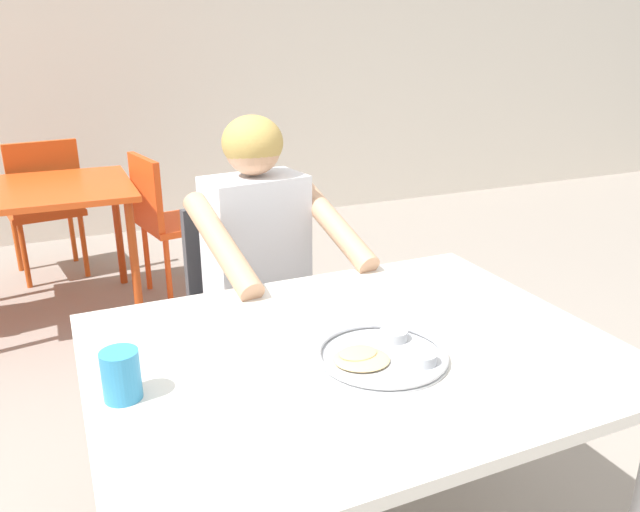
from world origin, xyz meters
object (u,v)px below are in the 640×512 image
drinking_cup (121,373)px  chair_red_right (167,215)px  thali_tray (383,354)px  chair_red_far (45,201)px  table_foreground (354,371)px  diner_foreground (269,262)px  table_background_red (41,203)px  chair_foreground (245,300)px

drinking_cup → chair_red_right: (0.49, 2.24, -0.30)m
drinking_cup → chair_red_right: 2.31m
thali_tray → chair_red_far: size_ratio=0.35×
chair_red_far → drinking_cup: bearing=-87.3°
table_foreground → chair_red_right: 2.25m
table_foreground → diner_foreground: size_ratio=1.03×
drinking_cup → table_background_red: size_ratio=0.12×
table_background_red → chair_red_far: size_ratio=1.04×
drinking_cup → diner_foreground: diner_foreground is taller
thali_tray → chair_red_right: size_ratio=0.37×
table_foreground → thali_tray: bearing=-64.8°
table_background_red → chair_red_right: 0.66m
table_foreground → chair_red_far: 2.91m
table_foreground → table_background_red: size_ratio=1.37×
drinking_cup → table_foreground: bearing=0.1°
diner_foreground → table_background_red: 1.68m
chair_foreground → table_background_red: bearing=117.8°
table_foreground → diner_foreground: diner_foreground is taller
thali_tray → chair_red_right: bearing=92.0°
chair_red_right → chair_red_far: bearing=137.1°
thali_tray → chair_red_far: chair_red_far is taller
table_background_red → chair_red_right: chair_red_right is taller
thali_tray → chair_foreground: size_ratio=0.36×
diner_foreground → table_background_red: size_ratio=1.33×
diner_foreground → chair_red_right: diner_foreground is taller
thali_tray → drinking_cup: size_ratio=2.85×
diner_foreground → thali_tray: bearing=-89.2°
thali_tray → table_background_red: 2.40m
thali_tray → diner_foreground: diner_foreground is taller
chair_foreground → chair_red_right: (-0.04, 1.33, -0.00)m
chair_foreground → chair_red_right: chair_foreground is taller
chair_red_far → thali_tray: bearing=-76.3°
thali_tray → drinking_cup: 0.58m
diner_foreground → chair_red_right: size_ratio=1.45×
thali_tray → table_background_red: size_ratio=0.34×
thali_tray → drinking_cup: (-0.57, 0.07, 0.05)m
table_foreground → chair_foreground: bearing=90.0°
table_foreground → chair_foreground: chair_foreground is taller
chair_foreground → diner_foreground: (0.02, -0.22, 0.22)m
chair_foreground → diner_foreground: size_ratio=0.71×
chair_red_far → diner_foreground: bearing=-71.9°
table_foreground → table_background_red: bearing=107.2°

